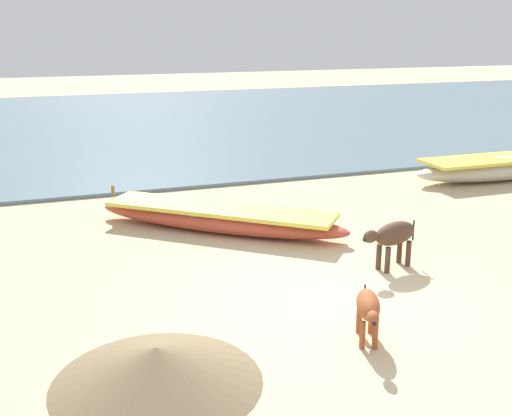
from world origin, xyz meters
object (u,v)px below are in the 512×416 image
fishing_boat_3 (508,167)px  calf_far_rust (368,308)px  calf_near_dark (393,236)px  fishing_boat_6 (219,218)px

fishing_boat_3 → calf_far_rust: (-6.95, -5.80, 0.13)m
calf_near_dark → calf_far_rust: size_ratio=1.24×
fishing_boat_3 → calf_near_dark: (-5.50, -3.96, 0.21)m
fishing_boat_3 → calf_near_dark: size_ratio=4.60×
fishing_boat_6 → calf_far_rust: 4.40m
calf_near_dark → calf_far_rust: 2.34m
fishing_boat_3 → calf_far_rust: 9.05m
fishing_boat_6 → fishing_boat_3: bearing=-129.0°
fishing_boat_6 → calf_far_rust: bearing=135.7°
fishing_boat_3 → calf_far_rust: bearing=-140.0°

